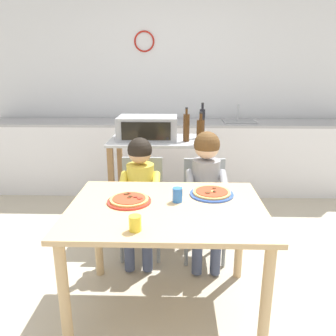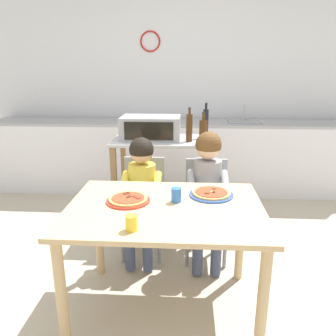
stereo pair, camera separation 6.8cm
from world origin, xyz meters
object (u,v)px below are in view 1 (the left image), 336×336
dining_chair_right (204,201)px  pizza_plate_red_rimmed (129,200)px  toaster_oven (148,128)px  pizza_plate_blue_rimmed (212,193)px  kitchen_island_cart (161,170)px  child_in_grey_shirt (206,182)px  bottle_brown_beer (186,127)px  bottle_dark_olive_oil (202,123)px  bottle_tall_green_wine (200,131)px  child_in_yellow_shirt (140,184)px  drinking_cup_blue (177,195)px  drinking_cup_yellow (135,223)px  dining_table (167,222)px  dining_chair_left (142,199)px

dining_chair_right → pizza_plate_red_rimmed: size_ratio=2.97×
toaster_oven → pizza_plate_blue_rimmed: toaster_oven is taller
kitchen_island_cart → pizza_plate_red_rimmed: size_ratio=3.49×
child_in_grey_shirt → pizza_plate_red_rimmed: size_ratio=3.87×
bottle_brown_beer → pizza_plate_blue_rimmed: 0.99m
bottle_brown_beer → dining_chair_right: bottle_brown_beer is taller
bottle_dark_olive_oil → bottle_tall_green_wine: bearing=-96.5°
child_in_yellow_shirt → drinking_cup_blue: bearing=-61.6°
kitchen_island_cart → pizza_plate_red_rimmed: (-0.14, -1.15, 0.16)m
bottle_dark_olive_oil → drinking_cup_yellow: bottle_dark_olive_oil is taller
drinking_cup_yellow → drinking_cup_blue: bearing=61.2°
bottle_brown_beer → pizza_plate_red_rimmed: (-0.38, -1.07, -0.27)m
bottle_brown_beer → bottle_tall_green_wine: 0.17m
bottle_brown_beer → dining_table: 1.20m
bottle_brown_beer → drinking_cup_yellow: bottle_brown_beer is taller
toaster_oven → drinking_cup_blue: bearing=-76.2°
bottle_dark_olive_oil → drinking_cup_blue: size_ratio=3.62×
drinking_cup_yellow → dining_chair_right: bearing=67.0°
kitchen_island_cart → pizza_plate_blue_rimmed: (0.39, -1.02, 0.16)m
bottle_brown_beer → dining_chair_right: (0.15, -0.41, -0.55)m
dining_table → child_in_grey_shirt: child_in_grey_shirt is taller
dining_table → dining_chair_right: bearing=68.0°
dining_table → pizza_plate_blue_rimmed: size_ratio=4.12×
pizza_plate_red_rimmed → drinking_cup_yellow: drinking_cup_yellow is taller
kitchen_island_cart → child_in_yellow_shirt: size_ratio=0.95×
pizza_plate_red_rimmed → drinking_cup_yellow: 0.39m
kitchen_island_cart → drinking_cup_yellow: bearing=-92.0°
dining_table → drinking_cup_yellow: 0.38m
dining_chair_left → drinking_cup_yellow: drinking_cup_yellow is taller
bottle_tall_green_wine → dining_chair_right: bottle_tall_green_wine is taller
pizza_plate_red_rimmed → drinking_cup_blue: (0.30, 0.02, 0.03)m
dining_table → drinking_cup_blue: (0.07, 0.07, 0.15)m
bottle_brown_beer → drinking_cup_blue: (-0.08, -1.06, -0.24)m
kitchen_island_cart → pizza_plate_blue_rimmed: size_ratio=3.32×
dining_chair_right → drinking_cup_blue: 0.75m
kitchen_island_cart → dining_table: bearing=-85.5°
toaster_oven → dining_chair_left: 0.71m
toaster_oven → dining_chair_left: (-0.02, -0.48, -0.53)m
bottle_tall_green_wine → child_in_grey_shirt: (0.03, -0.41, -0.32)m
dining_chair_left → dining_chair_right: (0.52, -0.03, 0.00)m
dining_table → kitchen_island_cart: bearing=94.5°
dining_chair_left → dining_chair_right: size_ratio=1.00×
pizza_plate_blue_rimmed → drinking_cup_blue: 0.26m
dining_table → drinking_cup_yellow: (-0.15, -0.32, 0.15)m
bottle_tall_green_wine → pizza_plate_red_rimmed: 1.11m
toaster_oven → child_in_grey_shirt: toaster_oven is taller
drinking_cup_yellow → bottle_brown_beer: bearing=78.6°
child_in_grey_shirt → drinking_cup_yellow: size_ratio=12.96×
toaster_oven → dining_chair_right: 0.89m
toaster_oven → bottle_brown_beer: (0.36, -0.10, 0.02)m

